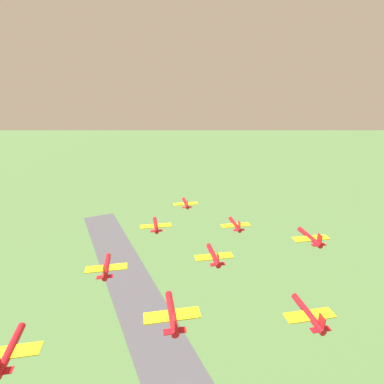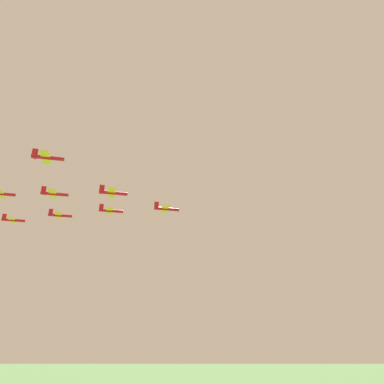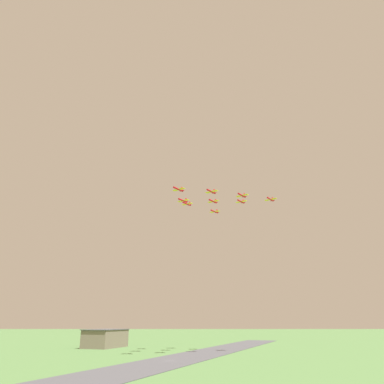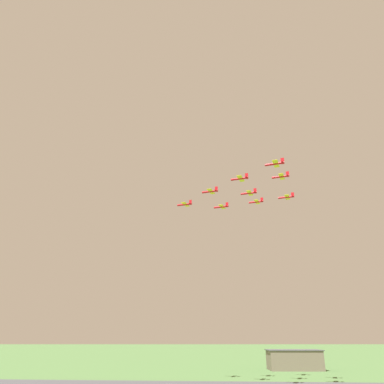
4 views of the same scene
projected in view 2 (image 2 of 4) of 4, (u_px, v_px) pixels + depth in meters
jet_0 at (166, 209)px, 125.86m from camera, size 8.39×8.16×2.83m
jet_1 at (110, 211)px, 132.13m from camera, size 8.39×8.16×2.83m
jet_2 at (112, 193)px, 112.36m from camera, size 8.39×8.16×2.83m
jet_3 at (59, 215)px, 137.97m from camera, size 8.39×8.16×2.83m
jet_4 at (54, 194)px, 118.88m from camera, size 8.39×8.16×2.83m
jet_5 at (47, 157)px, 100.53m from camera, size 8.39×8.16×2.83m
jet_6 at (12, 220)px, 143.73m from camera, size 8.39×8.16×2.83m
jet_7 at (1, 194)px, 125.52m from camera, size 8.39×8.16×2.83m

